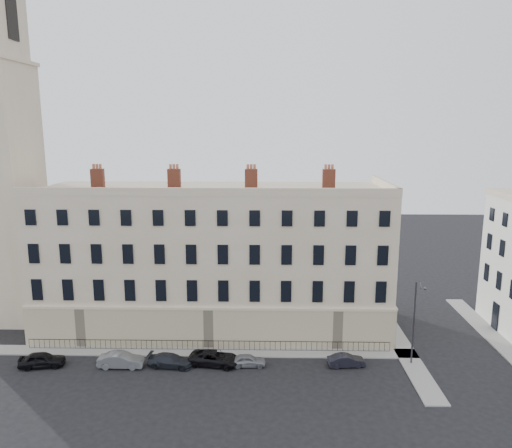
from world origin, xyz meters
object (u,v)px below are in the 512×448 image
object	(u,v)px
car_a	(42,360)
car_b	(121,360)
streetlamp	(415,320)
car_f	(346,361)
car_d	(214,358)
car_e	(248,360)
car_c	(170,361)

from	to	relation	value
car_a	car_b	distance (m)	7.17
car_a	streetlamp	world-z (taller)	streetlamp
car_f	car_b	bearing A→B (deg)	85.69
car_a	car_d	xyz separation A→B (m)	(15.53, 0.71, -0.04)
car_b	streetlamp	world-z (taller)	streetlamp
car_b	car_d	xyz separation A→B (m)	(8.37, 0.62, -0.03)
car_b	car_a	bearing A→B (deg)	90.99
car_a	car_e	world-z (taller)	car_a
car_f	streetlamp	size ratio (longest dim) A/B	0.43
car_a	car_f	xyz separation A→B (m)	(27.53, 0.66, -0.12)
car_b	car_c	xyz separation A→B (m)	(4.43, 0.16, -0.08)
car_a	car_b	size ratio (longest dim) A/B	0.98
car_d	car_f	bearing A→B (deg)	-80.81
car_b	car_f	world-z (taller)	car_b
car_a	car_d	bearing A→B (deg)	-97.29
car_b	car_f	distance (m)	20.37
car_b	car_e	size ratio (longest dim) A/B	1.26
car_b	streetlamp	xyz separation A→B (m)	(26.41, 1.06, 3.67)
car_b	car_d	distance (m)	8.39
car_a	streetlamp	distance (m)	33.80
car_b	car_d	world-z (taller)	car_b
car_d	streetlamp	size ratio (longest dim) A/B	0.59
car_c	streetlamp	world-z (taller)	streetlamp
car_f	streetlamp	bearing A→B (deg)	-91.20
car_f	streetlamp	world-z (taller)	streetlamp
car_a	car_b	bearing A→B (deg)	-99.14
streetlamp	car_a	bearing A→B (deg)	-163.41
car_a	car_f	size ratio (longest dim) A/B	1.18
car_c	car_d	size ratio (longest dim) A/B	0.88
car_e	streetlamp	distance (m)	15.47
car_a	car_c	bearing A→B (deg)	-98.64
car_b	car_f	size ratio (longest dim) A/B	1.21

